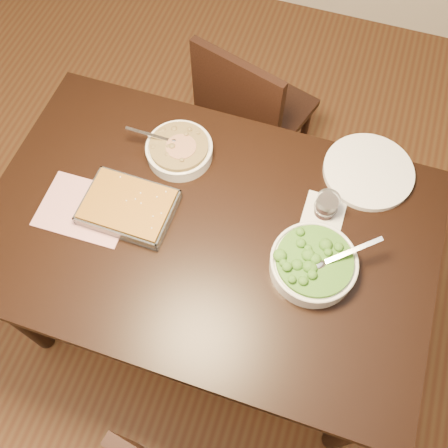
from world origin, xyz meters
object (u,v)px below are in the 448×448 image
at_px(wine_tumbler, 327,205).
at_px(chair_far, 249,112).
at_px(table, 208,242).
at_px(broccoli_bowl, 313,264).
at_px(baking_dish, 128,207).
at_px(dinner_plate, 368,171).
at_px(stew_bowl, 179,150).

relative_size(wine_tumbler, chair_far, 0.10).
relative_size(table, chair_far, 1.66).
relative_size(table, wine_tumbler, 17.12).
height_order(broccoli_bowl, chair_far, broccoli_bowl).
bearing_deg(broccoli_bowl, table, 175.90).
xyz_separation_m(table, broccoli_bowl, (0.34, -0.02, 0.13)).
bearing_deg(chair_far, baking_dish, 92.57).
xyz_separation_m(table, baking_dish, (-0.25, -0.02, 0.12)).
bearing_deg(wine_tumbler, baking_dish, -161.97).
bearing_deg(broccoli_bowl, baking_dish, 179.23).
bearing_deg(wine_tumbler, dinner_plate, 61.32).
xyz_separation_m(baking_dish, wine_tumbler, (0.58, 0.19, 0.02)).
bearing_deg(dinner_plate, stew_bowl, -168.22).
distance_m(table, broccoli_bowl, 0.36).
xyz_separation_m(broccoli_bowl, dinner_plate, (0.09, 0.38, -0.02)).
relative_size(dinner_plate, chair_far, 0.35).
height_order(table, baking_dish, baking_dish).
height_order(table, wine_tumbler, wine_tumbler).
relative_size(baking_dish, wine_tumbler, 3.42).
distance_m(baking_dish, chair_far, 0.81).
bearing_deg(chair_far, wine_tumbler, 143.34).
xyz_separation_m(stew_bowl, chair_far, (0.11, 0.47, -0.31)).
bearing_deg(chair_far, stew_bowl, 93.85).
distance_m(broccoli_bowl, chair_far, 0.89).
bearing_deg(dinner_plate, baking_dish, -151.14).
distance_m(broccoli_bowl, wine_tumbler, 0.20).
relative_size(broccoli_bowl, baking_dish, 0.94).
relative_size(baking_dish, chair_far, 0.33).
bearing_deg(broccoli_bowl, wine_tumbler, 92.43).
distance_m(stew_bowl, baking_dish, 0.26).
bearing_deg(wine_tumbler, stew_bowl, 173.16).
distance_m(broccoli_bowl, dinner_plate, 0.40).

